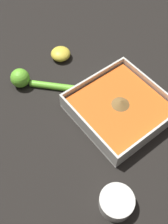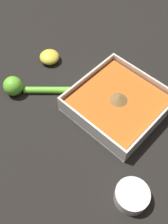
{
  "view_description": "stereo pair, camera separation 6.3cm",
  "coord_description": "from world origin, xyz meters",
  "px_view_note": "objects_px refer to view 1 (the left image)",
  "views": [
    {
      "loc": [
        0.24,
        -0.32,
        0.64
      ],
      "look_at": [
        -0.08,
        -0.07,
        0.03
      ],
      "focal_mm": 42.0,
      "sensor_mm": 36.0,
      "label": 1
    },
    {
      "loc": [
        0.2,
        -0.36,
        0.64
      ],
      "look_at": [
        -0.08,
        -0.07,
        0.03
      ],
      "focal_mm": 42.0,
      "sensor_mm": 36.0,
      "label": 2
    }
  ],
  "objects_px": {
    "lemon_half": "(61,54)",
    "spice_bowl": "(116,202)",
    "square_dish": "(120,108)",
    "lemon_squeezer": "(28,80)"
  },
  "relations": [
    {
      "from": "spice_bowl",
      "to": "lemon_squeezer",
      "type": "distance_m",
      "value": 0.44
    },
    {
      "from": "square_dish",
      "to": "lemon_half",
      "type": "height_order",
      "value": "square_dish"
    },
    {
      "from": "square_dish",
      "to": "lemon_half",
      "type": "distance_m",
      "value": 0.29
    },
    {
      "from": "lemon_squeezer",
      "to": "square_dish",
      "type": "bearing_deg",
      "value": 168.42
    },
    {
      "from": "lemon_half",
      "to": "spice_bowl",
      "type": "bearing_deg",
      "value": -20.42
    },
    {
      "from": "square_dish",
      "to": "spice_bowl",
      "type": "distance_m",
      "value": 0.26
    },
    {
      "from": "square_dish",
      "to": "lemon_squeezer",
      "type": "xyz_separation_m",
      "value": [
        -0.25,
        -0.15,
        0.0
      ]
    },
    {
      "from": "lemon_half",
      "to": "lemon_squeezer",
      "type": "bearing_deg",
      "value": -74.98
    },
    {
      "from": "spice_bowl",
      "to": "lemon_half",
      "type": "bearing_deg",
      "value": 159.58
    },
    {
      "from": "lemon_half",
      "to": "square_dish",
      "type": "bearing_deg",
      "value": 0.98
    }
  ]
}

